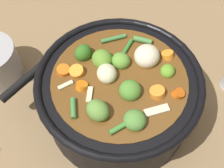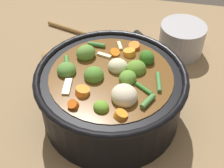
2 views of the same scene
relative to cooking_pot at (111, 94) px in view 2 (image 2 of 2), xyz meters
The scene contains 4 objects.
ground_plane 0.07m from the cooking_pot, 127.06° to the left, with size 1.10×1.10×0.00m, color #8C704C.
cooking_pot is the anchor object (origin of this frame).
wooden_spoon 0.29m from the cooking_pot, 129.18° to the left, with size 0.22×0.20×0.01m.
small_saucepan 0.30m from the cooking_pot, 61.93° to the left, with size 0.19×0.19×0.09m.
Camera 2 is at (0.09, -0.46, 0.55)m, focal length 49.90 mm.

